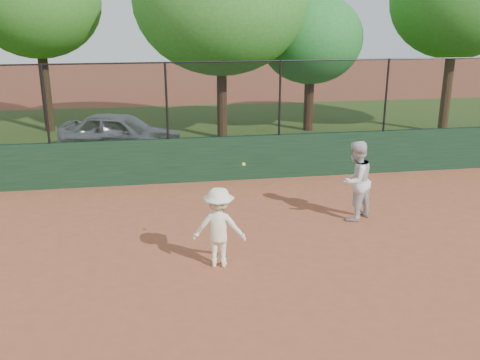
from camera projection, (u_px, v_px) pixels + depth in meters
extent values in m
plane|color=#9E4F33|center=(214.00, 291.00, 8.88)|extent=(80.00, 80.00, 0.00)
cube|color=#18361F|center=(188.00, 160.00, 14.33)|extent=(26.00, 0.20, 1.20)
cube|color=#2D4A17|center=(177.00, 133.00, 20.16)|extent=(36.00, 12.00, 0.01)
imported|color=#9EA3A7|center=(121.00, 133.00, 17.13)|extent=(4.23, 2.80, 1.34)
imported|color=silver|center=(355.00, 181.00, 11.67)|extent=(1.09, 1.05, 1.78)
imported|color=white|center=(219.00, 227.00, 9.56)|extent=(1.06, 0.75, 1.49)
sphere|color=#D7EC34|center=(244.00, 164.00, 9.07)|extent=(0.06, 0.06, 0.06)
cube|color=black|center=(186.00, 101.00, 13.85)|extent=(26.00, 0.02, 2.00)
cylinder|color=black|center=(185.00, 62.00, 13.55)|extent=(26.00, 0.04, 0.04)
cylinder|color=black|center=(45.00, 104.00, 13.31)|extent=(0.06, 0.06, 2.00)
cylinder|color=black|center=(167.00, 101.00, 13.77)|extent=(0.06, 0.06, 2.00)
cylinder|color=black|center=(280.00, 98.00, 14.23)|extent=(0.06, 0.06, 2.00)
cylinder|color=black|center=(386.00, 95.00, 14.69)|extent=(0.06, 0.06, 2.00)
cylinder|color=#3B2814|center=(46.00, 93.00, 20.08)|extent=(0.36, 0.36, 2.92)
ellipsoid|color=#2F671E|center=(36.00, 2.00, 19.09)|extent=(4.57, 4.16, 3.95)
cylinder|color=#432818|center=(222.00, 103.00, 19.05)|extent=(0.36, 0.36, 2.51)
cylinder|color=#3D2414|center=(309.00, 105.00, 20.36)|extent=(0.36, 0.36, 1.95)
ellipsoid|color=#226928|center=(311.00, 39.00, 19.61)|extent=(3.81, 3.47, 3.29)
cylinder|color=#4A311A|center=(446.00, 94.00, 19.87)|extent=(0.36, 0.36, 2.93)
ellipsoid|color=#25611B|center=(457.00, 0.00, 18.86)|extent=(4.77, 4.34, 4.12)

